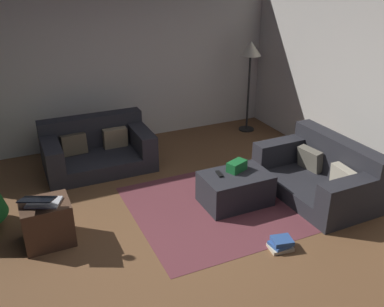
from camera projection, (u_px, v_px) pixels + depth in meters
name	position (u px, v px, depth m)	size (l,w,h in m)	color
ground_plane	(168.00, 242.00, 4.72)	(6.40, 6.40, 0.00)	brown
rear_partition	(93.00, 67.00, 6.76)	(6.40, 0.12, 2.60)	beige
couch_left	(97.00, 149.00, 6.36)	(1.56, 0.98, 0.71)	#26262B
couch_right	(322.00, 174.00, 5.60)	(0.98, 1.58, 0.74)	#26262B
ottoman	(235.00, 189.00, 5.40)	(0.85, 0.58, 0.41)	#26262B
gift_box	(237.00, 166.00, 5.38)	(0.26, 0.15, 0.13)	#19662D
tv_remote	(219.00, 174.00, 5.30)	(0.05, 0.16, 0.02)	black
side_table	(47.00, 223.00, 4.63)	(0.52, 0.44, 0.50)	#4C3323
laptop	(41.00, 201.00, 4.45)	(0.47, 0.50, 0.17)	silver
book_stack	(281.00, 244.00, 4.59)	(0.28, 0.23, 0.12)	beige
corner_lamp	(250.00, 56.00, 7.25)	(0.36, 0.36, 1.60)	black
area_rug	(235.00, 202.00, 5.49)	(2.60, 2.00, 0.01)	brown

